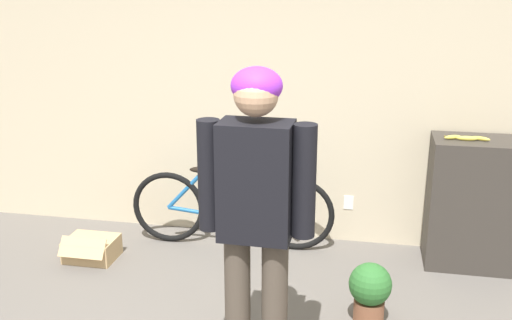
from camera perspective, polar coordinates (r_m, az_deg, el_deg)
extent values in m
cube|color=beige|center=(4.96, 2.92, 6.83)|extent=(8.00, 0.06, 2.60)
cube|color=white|center=(5.13, 8.81, -4.02)|extent=(0.08, 0.01, 0.12)
cube|color=#38332D|center=(4.92, 20.24, -3.89)|extent=(0.72, 0.44, 1.01)
cylinder|color=#4C4238|center=(3.43, -1.76, -13.63)|extent=(0.14, 0.14, 0.84)
cylinder|color=#4C4238|center=(3.40, 1.78, -13.98)|extent=(0.14, 0.14, 0.84)
cube|color=black|center=(3.10, 0.00, -2.03)|extent=(0.38, 0.25, 0.63)
cylinder|color=black|center=(3.15, -4.48, -1.46)|extent=(0.12, 0.12, 0.60)
cylinder|color=black|center=(3.06, 4.62, -2.04)|extent=(0.12, 0.12, 0.60)
sphere|color=tan|center=(2.99, 0.00, 6.28)|extent=(0.23, 0.23, 0.23)
ellipsoid|color=purple|center=(3.00, 0.06, 7.09)|extent=(0.26, 0.24, 0.19)
torus|color=black|center=(5.13, -8.32, -4.48)|extent=(0.62, 0.08, 0.62)
torus|color=black|center=(4.94, 3.88, -5.20)|extent=(0.62, 0.08, 0.62)
cylinder|color=#1E609E|center=(5.08, -6.08, -4.87)|extent=(0.42, 0.05, 0.08)
cylinder|color=#1E609E|center=(5.03, -6.74, -2.85)|extent=(0.33, 0.05, 0.35)
cylinder|color=#1E609E|center=(4.99, -4.45, -3.24)|extent=(0.14, 0.04, 0.38)
cylinder|color=#1E609E|center=(4.93, -0.75, -3.53)|extent=(0.57, 0.07, 0.39)
cylinder|color=#1E609E|center=(4.88, -1.39, -1.44)|extent=(0.65, 0.07, 0.05)
cylinder|color=#1E609E|center=(4.88, 3.15, -3.47)|extent=(0.16, 0.04, 0.32)
cylinder|color=#1E609E|center=(4.83, 2.66, -1.38)|extent=(0.07, 0.04, 0.08)
cylinder|color=#1E609E|center=(4.82, 2.90, -1.05)|extent=(0.05, 0.46, 0.02)
ellipsoid|color=black|center=(4.93, -5.11, -0.95)|extent=(0.22, 0.09, 0.05)
ellipsoid|color=#EAD64C|center=(4.70, 19.45, 1.96)|extent=(0.15, 0.04, 0.04)
ellipsoid|color=#EAD64C|center=(4.70, 18.23, 2.08)|extent=(0.14, 0.09, 0.03)
ellipsoid|color=#EAD64C|center=(4.73, 20.62, 1.93)|extent=(0.14, 0.09, 0.03)
sphere|color=brown|center=(4.70, 17.56, 2.16)|extent=(0.02, 0.02, 0.02)
cube|color=tan|center=(5.03, -15.37, -8.13)|extent=(0.39, 0.31, 0.17)
cube|color=tan|center=(4.88, -16.24, -8.04)|extent=(0.37, 0.11, 0.14)
cylinder|color=brown|center=(4.07, 10.67, -14.10)|extent=(0.20, 0.20, 0.18)
sphere|color=#2D6B2D|center=(3.97, 10.83, -11.54)|extent=(0.28, 0.28, 0.28)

